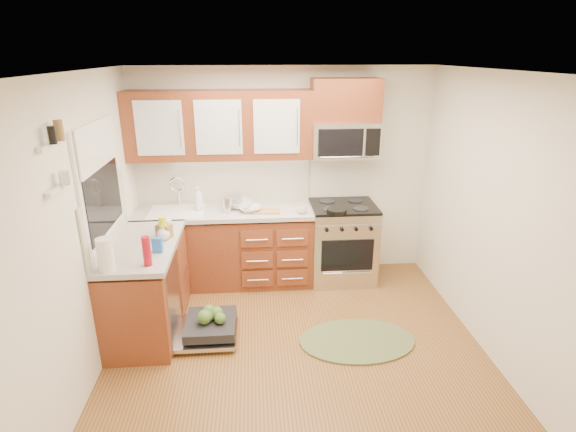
{
  "coord_description": "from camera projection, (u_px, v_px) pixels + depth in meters",
  "views": [
    {
      "loc": [
        -0.36,
        -3.48,
        2.64
      ],
      "look_at": [
        -0.02,
        0.85,
        1.04
      ],
      "focal_mm": 28.0,
      "sensor_mm": 36.0,
      "label": 1
    }
  ],
  "objects": [
    {
      "name": "cutting_board",
      "position": [
        267.0,
        211.0,
        5.11
      ],
      "size": [
        0.31,
        0.21,
        0.02
      ],
      "primitive_type": "cube",
      "rotation": [
        0.0,
        0.0,
        -0.07
      ],
      "color": "#A8854C",
      "rests_on": "countertop_back"
    },
    {
      "name": "countertop_left",
      "position": [
        142.0,
        246.0,
        4.27
      ],
      "size": [
        0.64,
        1.27,
        0.05
      ],
      "primitive_type": "cube",
      "color": "#B2ABA3",
      "rests_on": "base_cabinet_left"
    },
    {
      "name": "base_cabinet_back",
      "position": [
        225.0,
        249.0,
        5.35
      ],
      "size": [
        2.05,
        0.6,
        0.85
      ],
      "primitive_type": "cube",
      "color": "#5A2514",
      "rests_on": "ground"
    },
    {
      "name": "base_cabinet_left",
      "position": [
        147.0,
        290.0,
        4.43
      ],
      "size": [
        0.6,
        1.25,
        0.85
      ],
      "primitive_type": "cube",
      "color": "#5A2514",
      "rests_on": "ground"
    },
    {
      "name": "soap_bottle_b",
      "position": [
        166.0,
        223.0,
        4.52
      ],
      "size": [
        0.11,
        0.11,
        0.19
      ],
      "primitive_type": "imported",
      "rotation": [
        0.0,
        0.0,
        -0.33
      ],
      "color": "#999999",
      "rests_on": "countertop_left"
    },
    {
      "name": "microwave",
      "position": [
        344.0,
        139.0,
        5.11
      ],
      "size": [
        0.76,
        0.38,
        0.4
      ],
      "primitive_type": null,
      "color": "silver",
      "rests_on": "ground"
    },
    {
      "name": "wall_front",
      "position": [
        336.0,
        363.0,
        2.13
      ],
      "size": [
        3.5,
        0.04,
        2.5
      ],
      "primitive_type": "cube",
      "color": "silver",
      "rests_on": "ground"
    },
    {
      "name": "blue_carton",
      "position": [
        157.0,
        245.0,
        4.06
      ],
      "size": [
        0.09,
        0.06,
        0.14
      ],
      "primitive_type": "cube",
      "rotation": [
        0.0,
        0.0,
        -0.13
      ],
      "color": "blue",
      "rests_on": "countertop_left"
    },
    {
      "name": "paper_towel_roll",
      "position": [
        105.0,
        255.0,
        3.69
      ],
      "size": [
        0.17,
        0.17,
        0.29
      ],
      "primitive_type": "cylinder",
      "rotation": [
        0.0,
        0.0,
        -0.39
      ],
      "color": "white",
      "rests_on": "countertop_left"
    },
    {
      "name": "cup",
      "position": [
        302.0,
        210.0,
        5.05
      ],
      "size": [
        0.15,
        0.15,
        0.09
      ],
      "primitive_type": "imported",
      "rotation": [
        0.0,
        0.0,
        0.34
      ],
      "color": "#999999",
      "rests_on": "countertop_back"
    },
    {
      "name": "mustard_bottle",
      "position": [
        163.0,
        228.0,
        4.33
      ],
      "size": [
        0.08,
        0.08,
        0.23
      ],
      "primitive_type": "cylinder",
      "rotation": [
        0.0,
        0.0,
        -0.05
      ],
      "color": "yellow",
      "rests_on": "countertop_left"
    },
    {
      "name": "window_blind",
      "position": [
        97.0,
        145.0,
        3.89
      ],
      "size": [
        0.02,
        0.96,
        0.4
      ],
      "primitive_type": "cube",
      "color": "white",
      "rests_on": "ground"
    },
    {
      "name": "cabinet_over_mw",
      "position": [
        346.0,
        100.0,
        4.99
      ],
      "size": [
        0.76,
        0.35,
        0.47
      ],
      "primitive_type": "cube",
      "color": "#5A2514",
      "rests_on": "ground"
    },
    {
      "name": "floor",
      "position": [
        297.0,
        352.0,
        4.2
      ],
      "size": [
        3.5,
        3.5,
        0.0
      ],
      "primitive_type": "plane",
      "color": "brown",
      "rests_on": "ground"
    },
    {
      "name": "red_bottle",
      "position": [
        147.0,
        251.0,
        3.79
      ],
      "size": [
        0.08,
        0.08,
        0.26
      ],
      "primitive_type": "cylinder",
      "rotation": [
        0.0,
        0.0,
        -0.1
      ],
      "color": "#A10D1C",
      "rests_on": "countertop_left"
    },
    {
      "name": "countertop_back",
      "position": [
        223.0,
        212.0,
        5.18
      ],
      "size": [
        2.07,
        0.64,
        0.05
      ],
      "primitive_type": "cube",
      "color": "#B2ABA3",
      "rests_on": "base_cabinet_back"
    },
    {
      "name": "sink",
      "position": [
        178.0,
        222.0,
        5.16
      ],
      "size": [
        0.62,
        0.5,
        0.26
      ],
      "primitive_type": null,
      "color": "white",
      "rests_on": "ground"
    },
    {
      "name": "upper_cabinets",
      "position": [
        220.0,
        125.0,
        4.97
      ],
      "size": [
        2.05,
        0.35,
        0.75
      ],
      "primitive_type": null,
      "color": "#5A2514",
      "rests_on": "ground"
    },
    {
      "name": "skillet",
      "position": [
        337.0,
        211.0,
        5.01
      ],
      "size": [
        0.24,
        0.24,
        0.04
      ],
      "primitive_type": "cylinder",
      "rotation": [
        0.0,
        0.0,
        0.05
      ],
      "color": "black",
      "rests_on": "range"
    },
    {
      "name": "wall_left",
      "position": [
        84.0,
        234.0,
        3.64
      ],
      "size": [
        0.04,
        3.5,
        2.5
      ],
      "primitive_type": "cube",
      "color": "silver",
      "rests_on": "ground"
    },
    {
      "name": "soap_bottle_c",
      "position": [
        163.0,
        232.0,
        4.32
      ],
      "size": [
        0.15,
        0.15,
        0.16
      ],
      "primitive_type": "imported",
      "rotation": [
        0.0,
        0.0,
        -0.23
      ],
      "color": "#999999",
      "rests_on": "countertop_left"
    },
    {
      "name": "bowl_b",
      "position": [
        240.0,
        204.0,
        5.23
      ],
      "size": [
        0.35,
        0.35,
        0.09
      ],
      "primitive_type": "imported",
      "rotation": [
        0.0,
        0.0,
        -0.24
      ],
      "color": "#999999",
      "rests_on": "countertop_back"
    },
    {
      "name": "wall_back",
      "position": [
        284.0,
        174.0,
        5.4
      ],
      "size": [
        3.5,
        0.04,
        2.5
      ],
      "primitive_type": "cube",
      "color": "silver",
      "rests_on": "ground"
    },
    {
      "name": "window",
      "position": [
        100.0,
        182.0,
        4.0
      ],
      "size": [
        0.03,
        1.05,
        1.05
      ],
      "primitive_type": null,
      "color": "white",
      "rests_on": "ground"
    },
    {
      "name": "shelf_upper",
      "position": [
        52.0,
        144.0,
        3.04
      ],
      "size": [
        0.04,
        0.4,
        0.03
      ],
      "primitive_type": "cube",
      "color": "white",
      "rests_on": "ground"
    },
    {
      "name": "backsplash_left",
      "position": [
        106.0,
        216.0,
        4.14
      ],
      "size": [
        0.02,
        1.25,
        0.57
      ],
      "primitive_type": "cube",
      "color": "beige",
      "rests_on": "ground"
    },
    {
      "name": "backsplash_back",
      "position": [
        223.0,
        179.0,
        5.35
      ],
      "size": [
        2.05,
        0.02,
        0.57
      ],
      "primitive_type": "cube",
      "color": "beige",
      "rests_on": "ground"
    },
    {
      "name": "soap_bottle_a",
      "position": [
        198.0,
        198.0,
        5.12
      ],
      "size": [
        0.13,
        0.13,
        0.28
      ],
      "primitive_type": "imported",
      "rotation": [
        0.0,
        0.0,
        -0.31
      ],
      "color": "#999999",
      "rests_on": "countertop_back"
    },
    {
      "name": "shelf_lower",
      "position": [
        60.0,
        187.0,
        3.14
      ],
      "size": [
        0.04,
        0.4,
        0.03
      ],
      "primitive_type": "cube",
      "color": "white",
      "rests_on": "ground"
    },
    {
      "name": "stock_pot",
      "position": [
        233.0,
        202.0,
        5.25
      ],
      "size": [
        0.22,
        0.22,
        0.12
      ],
      "primitive_type": "cylinder",
      "rotation": [
        0.0,
        0.0,
        0.07
      ],
      "color": "silver",
      "rests_on": "countertop_back"
    },
    {
      "name": "bowl_a",
      "position": [
        250.0,
        209.0,
        5.11
      ],
      "size": [
        0.24,
        0.24,
        0.06
      ],
      "primitive_type": "imported",
      "rotation": [
        0.0,
        0.0,
        0.0
      ],
      "color": "#999999",
      "rests_on": "countertop_back"
    },
    {
      "name": "range",
      "position": [
        342.0,
        242.0,
        5.42
      ],
      "size": [
        0.76,
        0.64,
        0.95
      ],
      "primitive_type": null,
      "color": "silver",
      "rests_on": "ground"
    },
    {
      "name": "wall_right",
      "position": [
        499.0,
        222.0,
        3.9
      ],
      "size": [
        0.04,
        3.5,
        2.5
      ],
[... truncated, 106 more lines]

